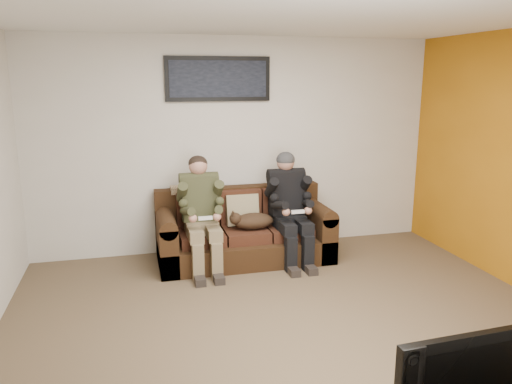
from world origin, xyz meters
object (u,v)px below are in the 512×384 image
object	(u,v)px
person_left	(201,208)
person_right	(289,202)
sofa	(243,233)
framed_poster	(218,79)
cat	(252,221)
television	(477,376)

from	to	relation	value
person_left	person_right	xyz separation A→B (m)	(1.03, 0.00, 0.00)
sofa	framed_poster	size ratio (longest dim) A/B	1.61
sofa	person_left	size ratio (longest dim) A/B	1.60
sofa	cat	xyz separation A→B (m)	(0.07, -0.17, 0.19)
person_left	framed_poster	bearing A→B (deg)	60.57
framed_poster	television	distance (m)	4.40
sofa	television	size ratio (longest dim) A/B	2.01
cat	person_left	bearing A→B (deg)	-179.95
sofa	framed_poster	distance (m)	1.84
person_left	cat	bearing A→B (deg)	0.05
sofa	framed_poster	world-z (taller)	framed_poster
sofa	person_left	bearing A→B (deg)	-162.03
person_left	person_right	bearing A→B (deg)	0.02
person_right	framed_poster	size ratio (longest dim) A/B	1.01
cat	television	distance (m)	3.62
sofa	person_right	world-z (taller)	person_right
framed_poster	person_right	bearing A→B (deg)	-38.06
cat	framed_poster	bearing A→B (deg)	115.44
framed_poster	television	size ratio (longest dim) A/B	1.25
person_right	cat	world-z (taller)	person_right
person_left	cat	xyz separation A→B (m)	(0.58, 0.00, -0.20)
person_left	framed_poster	xyz separation A→B (m)	(0.32, 0.56, 1.40)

